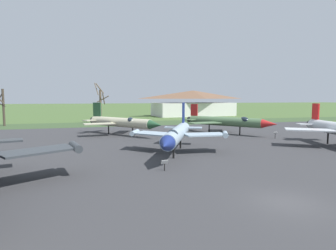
{
  "coord_description": "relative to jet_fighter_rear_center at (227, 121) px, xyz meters",
  "views": [
    {
      "loc": [
        -10.63,
        -13.05,
        5.83
      ],
      "look_at": [
        -2.01,
        16.72,
        2.91
      ],
      "focal_mm": 30.78,
      "sensor_mm": 36.0,
      "label": 1
    }
  ],
  "objects": [
    {
      "name": "info_placard_rear_center",
      "position": [
        4.26,
        -6.53,
        -1.46
      ],
      "size": [
        0.53,
        0.31,
        1.0
      ],
      "color": "black",
      "rests_on": "ground"
    },
    {
      "name": "jet_fighter_rear_center",
      "position": [
        0.0,
        0.0,
        0.0
      ],
      "size": [
        11.54,
        13.56,
        4.8
      ],
      "color": "#4C6B47",
      "rests_on": "ground"
    },
    {
      "name": "visitor_building",
      "position": [
        12.45,
        47.2,
        2.01
      ],
      "size": [
        27.48,
        14.56,
        8.27
      ],
      "color": "silver",
      "rests_on": "ground"
    },
    {
      "name": "bare_tree_center",
      "position": [
        -18.23,
        27.24,
        2.5
      ],
      "size": [
        3.39,
        3.41,
        9.35
      ],
      "color": "brown",
      "rests_on": "ground"
    },
    {
      "name": "asphalt_apron",
      "position": [
        -11.19,
        -11.32,
        -2.06
      ],
      "size": [
        83.59,
        56.92,
        0.05
      ],
      "primitive_type": "cube",
      "color": "#333335",
      "rests_on": "ground"
    },
    {
      "name": "ground_plane",
      "position": [
        -11.19,
        -28.4,
        -2.09
      ],
      "size": [
        600.0,
        600.0,
        0.0
      ],
      "primitive_type": "plane",
      "color": "#425B2D"
    },
    {
      "name": "jet_fighter_rear_right",
      "position": [
        -12.68,
        -13.24,
        0.02
      ],
      "size": [
        10.48,
        14.21,
        5.26
      ],
      "color": "#8EA3B2",
      "rests_on": "ground"
    },
    {
      "name": "grass_verge_strip",
      "position": [
        -11.19,
        23.14,
        -2.06
      ],
      "size": [
        143.59,
        12.0,
        0.06
      ],
      "primitive_type": "cube",
      "color": "#344A29",
      "rests_on": "ground"
    },
    {
      "name": "info_placard_rear_right",
      "position": [
        -15.84,
        -19.82,
        -1.49
      ],
      "size": [
        0.54,
        0.25,
        0.94
      ],
      "color": "black",
      "rests_on": "ground"
    },
    {
      "name": "bare_tree_left_of_center",
      "position": [
        -37.94,
        24.72,
        2.08
      ],
      "size": [
        2.08,
        2.51,
        7.67
      ],
      "color": "#42382D",
      "rests_on": "ground"
    },
    {
      "name": "jet_fighter_rear_left",
      "position": [
        -16.36,
        3.19,
        0.02
      ],
      "size": [
        11.09,
        13.65,
        5.06
      ],
      "color": "#B7B293",
      "rests_on": "ground"
    }
  ]
}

